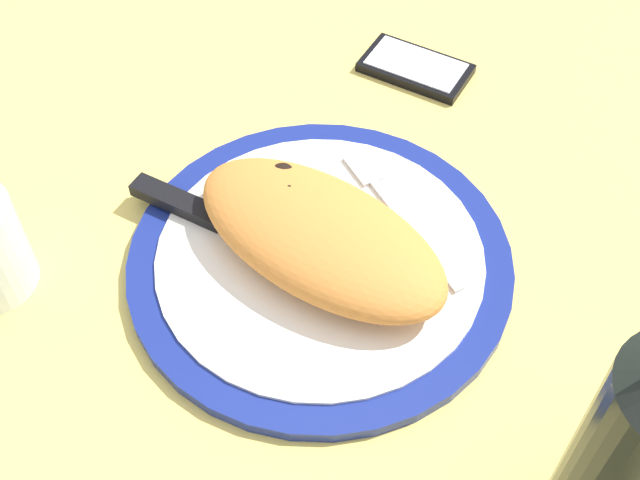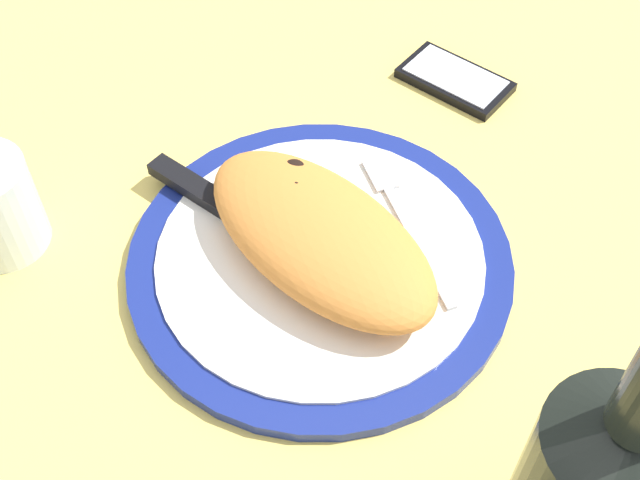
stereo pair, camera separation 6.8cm
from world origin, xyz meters
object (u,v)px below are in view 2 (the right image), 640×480
object	(u,v)px
fork	(402,215)
smartphone	(455,80)
plate	(320,260)
calzone	(314,234)
knife	(215,201)

from	to	relation	value
fork	smartphone	distance (cm)	20.65
fork	plate	bearing A→B (deg)	92.79
smartphone	calzone	bearing A→B (deg)	120.29
plate	knife	world-z (taller)	knife
calzone	smartphone	xyz separation A→B (cm)	(13.97, -23.91, -3.50)
plate	fork	distance (cm)	8.46
plate	smartphone	bearing A→B (deg)	-58.63
fork	knife	world-z (taller)	knife
plate	calzone	world-z (taller)	calzone
calzone	smartphone	bearing A→B (deg)	-59.71
smartphone	fork	bearing A→B (deg)	132.61
fork	knife	xyz separation A→B (cm)	(8.96, 13.96, 0.30)
plate	calzone	size ratio (longest dim) A/B	1.26
plate	calzone	bearing A→B (deg)	39.89
fork	knife	size ratio (longest dim) A/B	0.87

